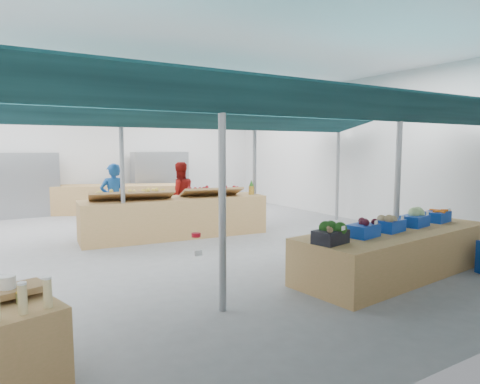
{
  "coord_description": "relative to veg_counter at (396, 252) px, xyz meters",
  "views": [
    {
      "loc": [
        -3.73,
        -8.87,
        2.2
      ],
      "look_at": [
        0.75,
        -1.6,
        1.3
      ],
      "focal_mm": 32.0,
      "sensor_mm": 36.0,
      "label": 1
    }
  ],
  "objects": [
    {
      "name": "pole_grid",
      "position": [
        -1.64,
        2.36,
        1.42
      ],
      "size": [
        10.0,
        4.6,
        3.0
      ],
      "color": "gray",
      "rests_on": "floor"
    },
    {
      "name": "crate_carrots",
      "position": [
        1.33,
        0.13,
        0.5
      ],
      "size": [
        0.56,
        0.45,
        0.29
      ],
      "rotation": [
        0.0,
        0.0,
        0.19
      ],
      "color": "#0E39A0",
      "rests_on": "veg_counter"
    },
    {
      "name": "floor",
      "position": [
        -2.39,
        4.11,
        -0.39
      ],
      "size": [
        13.0,
        13.0,
        0.0
      ],
      "primitive_type": "plane",
      "color": "slate",
      "rests_on": "ground"
    },
    {
      "name": "veg_counter",
      "position": [
        0.0,
        0.0,
        0.0
      ],
      "size": [
        4.1,
        1.71,
        0.78
      ],
      "primitive_type": "cube",
      "rotation": [
        0.0,
        0.0,
        0.1
      ],
      "color": "olive",
      "rests_on": "floor"
    },
    {
      "name": "hall",
      "position": [
        -2.39,
        5.55,
        2.26
      ],
      "size": [
        13.0,
        13.0,
        13.0
      ],
      "color": "silver",
      "rests_on": "ground"
    },
    {
      "name": "back_shelving_left",
      "position": [
        -4.89,
        10.11,
        0.61
      ],
      "size": [
        2.0,
        0.5,
        2.0
      ],
      "primitive_type": "cube",
      "color": "#B23F33",
      "rests_on": "floor"
    },
    {
      "name": "crate_broccoli",
      "position": [
        -1.71,
        -0.17,
        0.55
      ],
      "size": [
        0.56,
        0.45,
        0.35
      ],
      "rotation": [
        0.0,
        0.0,
        0.19
      ],
      "color": "black",
      "rests_on": "veg_counter"
    },
    {
      "name": "awnings",
      "position": [
        -1.64,
        2.36,
        2.39
      ],
      "size": [
        9.5,
        7.08,
        0.3
      ],
      "color": "black",
      "rests_on": "pole_grid"
    },
    {
      "name": "vendor_right",
      "position": [
        -1.42,
        5.99,
        0.51
      ],
      "size": [
        0.94,
        0.77,
        1.79
      ],
      "primitive_type": "imported",
      "rotation": [
        0.0,
        0.0,
        3.03
      ],
      "color": "maroon",
      "rests_on": "floor"
    },
    {
      "name": "far_counter",
      "position": [
        -2.35,
        9.55,
        0.08
      ],
      "size": [
        5.19,
        3.16,
        0.94
      ],
      "primitive_type": "cube",
      "rotation": [
        0.0,
        0.0,
        -0.44
      ],
      "color": "olive",
      "rests_on": "floor"
    },
    {
      "name": "pineapple",
      "position": [
        -0.02,
        4.57,
        0.75
      ],
      "size": [
        0.14,
        0.14,
        0.39
      ],
      "rotation": [
        0.0,
        0.0,
        -0.21
      ],
      "color": "#8C6019",
      "rests_on": "fruit_counter"
    },
    {
      "name": "pole_ribbon",
      "position": [
        -3.82,
        0.02,
        0.69
      ],
      "size": [
        0.12,
        0.12,
        0.28
      ],
      "color": "red",
      "rests_on": "pole_grid"
    },
    {
      "name": "crate_celeriac",
      "position": [
        -0.22,
        -0.02,
        0.53
      ],
      "size": [
        0.56,
        0.45,
        0.31
      ],
      "rotation": [
        0.0,
        0.0,
        0.19
      ],
      "color": "#0E39A0",
      "rests_on": "veg_counter"
    },
    {
      "name": "vendor_left",
      "position": [
        -3.22,
        5.99,
        0.51
      ],
      "size": [
        0.7,
        0.5,
        1.79
      ],
      "primitive_type": "imported",
      "rotation": [
        0.0,
        0.0,
        3.03
      ],
      "color": "#174C99",
      "rests_on": "floor"
    },
    {
      "name": "back_shelving_right",
      "position": [
        -0.39,
        10.11,
        0.61
      ],
      "size": [
        2.0,
        0.5,
        2.0
      ],
      "primitive_type": "cube",
      "color": "#B23F33",
      "rests_on": "floor"
    },
    {
      "name": "crate_cabbage",
      "position": [
        0.55,
        0.05,
        0.55
      ],
      "size": [
        0.56,
        0.45,
        0.35
      ],
      "rotation": [
        0.0,
        0.0,
        0.19
      ],
      "color": "#0E39A0",
      "rests_on": "veg_counter"
    },
    {
      "name": "apple_heap_yellow",
      "position": [
        -3.1,
        4.9,
        0.74
      ],
      "size": [
        2.01,
        1.09,
        0.27
      ],
      "rotation": [
        0.0,
        0.0,
        -0.21
      ],
      "color": "#997247",
      "rests_on": "fruit_counter"
    },
    {
      "name": "crate_beets",
      "position": [
        -0.94,
        -0.09,
        0.52
      ],
      "size": [
        0.56,
        0.45,
        0.29
      ],
      "rotation": [
        0.0,
        0.0,
        0.19
      ],
      "color": "#0E39A0",
      "rests_on": "veg_counter"
    },
    {
      "name": "apple_heap_red",
      "position": [
        -1.13,
        4.69,
        0.74
      ],
      "size": [
        1.61,
        1.0,
        0.27
      ],
      "rotation": [
        0.0,
        0.0,
        -0.21
      ],
      "color": "#997247",
      "rests_on": "fruit_counter"
    },
    {
      "name": "sparrow",
      "position": [
        -1.87,
        -0.32,
        0.64
      ],
      "size": [
        0.12,
        0.09,
        0.11
      ],
      "rotation": [
        0.0,
        0.0,
        0.19
      ],
      "color": "brown",
      "rests_on": "crate_broccoli"
    },
    {
      "name": "fruit_counter",
      "position": [
        -2.02,
        4.89,
        0.09
      ],
      "size": [
        4.58,
        1.54,
        0.96
      ],
      "primitive_type": "cube",
      "rotation": [
        0.0,
        0.0,
        -0.11
      ],
      "color": "olive",
      "rests_on": "floor"
    }
  ]
}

